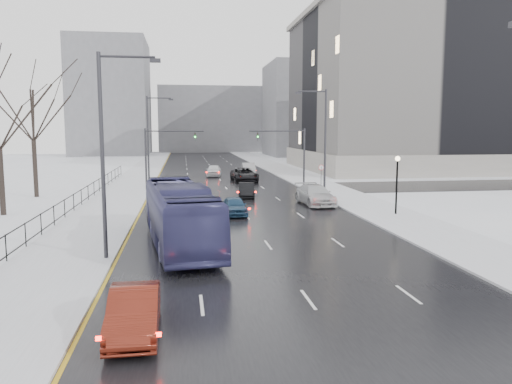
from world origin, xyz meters
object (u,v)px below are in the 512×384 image
sedan_center_near (235,206)px  sedan_right_near (246,190)px  no_uturn_sign (321,170)px  sedan_right_distant (249,169)px  sedan_left_near (134,311)px  mast_signal_left (156,151)px  sedan_right_cross (244,175)px  streetlight_l_far (150,136)px  mast_signal_right (295,151)px  tree_park_d (4,216)px  streetlight_r_mid (323,138)px  sedan_right_far (315,195)px  lamppost_r_mid (397,177)px  tree_park_e (37,198)px  sedan_center_far (214,170)px  streetlight_l_near (107,146)px  bus (180,215)px

sedan_center_near → sedan_right_near: bearing=75.8°
no_uturn_sign → sedan_right_distant: size_ratio=0.54×
sedan_left_near → sedan_right_distant: (10.68, 53.84, 0.10)m
mast_signal_left → sedan_right_cross: (10.12, 7.56, -3.23)m
streetlight_l_far → mast_signal_right: streetlight_l_far is taller
sedan_right_near → sedan_right_cross: 14.29m
tree_park_d → no_uturn_sign: size_ratio=4.63×
streetlight_r_mid → sedan_right_far: size_ratio=1.74×
lamppost_r_mid → mast_signal_right: (-3.67, 18.00, 1.16)m
sedan_right_near → tree_park_e: bearing=178.1°
tree_park_e → mast_signal_left: bearing=20.2°
no_uturn_sign → sedan_left_near: no_uturn_sign is taller
sedan_left_near → sedan_center_far: sedan_center_far is taller
mast_signal_right → tree_park_e: bearing=-171.1°
streetlight_l_near → sedan_right_far: (14.63, 16.08, -4.74)m
no_uturn_sign → sedan_center_near: no_uturn_sign is taller
sedan_right_far → tree_park_d: bearing=-178.8°
streetlight_l_near → lamppost_r_mid: (19.17, 10.00, -2.67)m
streetlight_l_far → no_uturn_sign: bearing=-24.7°
streetlight_l_far → sedan_center_near: bearing=-69.9°
tree_park_d → sedan_right_far: size_ratio=2.17×
bus → mast_signal_left: bearing=88.2°
streetlight_l_far → tree_park_d: bearing=-118.2°
lamppost_r_mid → mast_signal_right: bearing=101.5°
lamppost_r_mid → sedan_left_near: 25.90m
sedan_center_near → streetlight_r_mid: bearing=40.1°
streetlight_l_far → sedan_right_far: 22.14m
streetlight_l_far → sedan_right_distant: 18.48m
mast_signal_left → sedan_right_far: mast_signal_left is taller
lamppost_r_mid → no_uturn_sign: lamppost_r_mid is taller
sedan_center_far → sedan_center_near: bearing=-83.4°
tree_park_e → sedan_center_near: (17.36, -12.08, 0.72)m
sedan_right_far → sedan_center_near: bearing=-154.0°
bus → sedan_right_near: bus is taller
mast_signal_left → sedan_right_near: mast_signal_left is taller
sedan_right_near → streetlight_l_near: bearing=-107.9°
sedan_left_near → sedan_right_near: size_ratio=1.05×
tree_park_d → streetlight_l_far: (9.63, 18.00, 5.62)m
lamppost_r_mid → sedan_center_near: 12.20m
mast_signal_right → mast_signal_left: size_ratio=1.00×
sedan_left_near → sedan_right_cross: (8.97, 44.81, 0.12)m
streetlight_r_mid → sedan_center_far: streetlight_r_mid is taller
streetlight_r_mid → sedan_right_distant: streetlight_r_mid is taller
mast_signal_right → sedan_center_near: (-8.16, -16.08, -3.38)m
tree_park_e → sedan_left_near: 35.37m
sedan_left_near → bus: 11.90m
mast_signal_left → sedan_right_far: size_ratio=1.13×
streetlight_l_far → no_uturn_sign: streetlight_l_far is taller
sedan_right_far → sedan_center_far: bearing=100.9°
mast_signal_right → streetlight_r_mid: bearing=-84.0°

